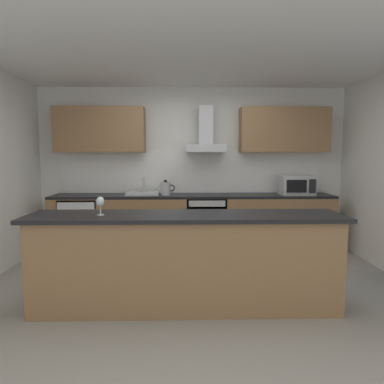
% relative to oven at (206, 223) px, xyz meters
% --- Properties ---
extents(ground, '(5.95, 4.73, 0.02)m').
position_rel_oven_xyz_m(ground, '(-0.20, -1.52, -0.47)').
color(ground, gray).
extents(ceiling, '(5.95, 4.73, 0.02)m').
position_rel_oven_xyz_m(ceiling, '(-0.20, -1.52, 2.15)').
color(ceiling, white).
extents(wall_back, '(5.95, 0.12, 2.60)m').
position_rel_oven_xyz_m(wall_back, '(-0.20, 0.41, 0.84)').
color(wall_back, white).
rests_on(wall_back, ground).
extents(backsplash_tile, '(4.21, 0.02, 0.66)m').
position_rel_oven_xyz_m(backsplash_tile, '(-0.20, 0.33, 0.77)').
color(backsplash_tile, white).
extents(counter_back, '(4.36, 0.60, 0.90)m').
position_rel_oven_xyz_m(counter_back, '(-0.20, 0.03, -0.01)').
color(counter_back, olive).
rests_on(counter_back, ground).
extents(counter_island, '(3.04, 0.64, 0.94)m').
position_rel_oven_xyz_m(counter_island, '(-0.32, -2.09, 0.02)').
color(counter_island, olive).
rests_on(counter_island, ground).
extents(upper_cabinets, '(4.30, 0.32, 0.70)m').
position_rel_oven_xyz_m(upper_cabinets, '(-0.20, 0.18, 1.45)').
color(upper_cabinets, olive).
extents(oven, '(0.60, 0.62, 0.80)m').
position_rel_oven_xyz_m(oven, '(0.00, 0.00, 0.00)').
color(oven, slate).
rests_on(oven, ground).
extents(refrigerator, '(0.58, 0.60, 0.85)m').
position_rel_oven_xyz_m(refrigerator, '(-1.93, -0.00, -0.03)').
color(refrigerator, white).
rests_on(refrigerator, ground).
extents(microwave, '(0.50, 0.38, 0.30)m').
position_rel_oven_xyz_m(microwave, '(1.41, -0.03, 0.59)').
color(microwave, '#B7BABC').
rests_on(microwave, counter_back).
extents(sink, '(0.50, 0.40, 0.26)m').
position_rel_oven_xyz_m(sink, '(-0.98, 0.01, 0.47)').
color(sink, silver).
rests_on(sink, counter_back).
extents(kettle, '(0.29, 0.15, 0.24)m').
position_rel_oven_xyz_m(kettle, '(-0.63, -0.03, 0.55)').
color(kettle, '#B7BABC').
rests_on(kettle, counter_back).
extents(range_hood, '(0.62, 0.45, 0.72)m').
position_rel_oven_xyz_m(range_hood, '(0.00, 0.13, 1.33)').
color(range_hood, '#B7BABC').
extents(wine_glass, '(0.08, 0.08, 0.18)m').
position_rel_oven_xyz_m(wine_glass, '(-1.13, -2.12, 0.61)').
color(wine_glass, silver).
rests_on(wine_glass, counter_island).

